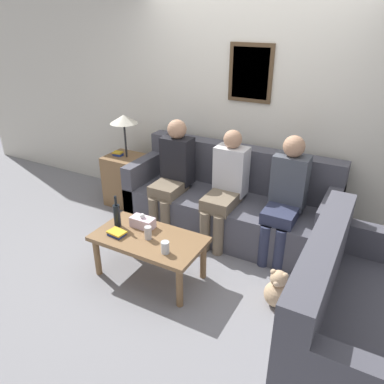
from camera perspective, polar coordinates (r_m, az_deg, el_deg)
The scene contains 15 objects.
ground_plane at distance 4.01m, azimuth 2.64°, elevation -9.00°, with size 16.00×16.00×0.00m, color gray.
wall_back at distance 4.27m, azimuth 8.74°, elevation 12.24°, with size 9.00×0.08×2.60m.
couch_main at distance 4.23m, azimuth 5.75°, elevation -1.90°, with size 2.28×0.83×0.94m.
couch_side at distance 3.00m, azimuth 23.04°, elevation -17.53°, with size 0.83×1.56×0.94m.
coffee_table at distance 3.49m, azimuth -6.57°, elevation -7.70°, with size 1.02×0.56×0.43m.
side_table_with_lamp at distance 4.88m, azimuth -10.16°, elevation 2.61°, with size 0.43×0.43×1.18m.
wine_bottle at distance 3.61m, azimuth -11.37°, elevation -3.44°, with size 0.07×0.07×0.32m.
drinking_glass at distance 3.21m, azimuth -4.11°, elevation -8.41°, with size 0.07×0.07×0.11m.
book_stack at distance 3.52m, azimuth -11.38°, elevation -6.16°, with size 0.17×0.14×0.04m.
soda_can at distance 3.41m, azimuth -6.71°, elevation -6.19°, with size 0.07×0.07×0.12m.
tissue_box at distance 3.59m, azimuth -7.52°, elevation -4.56°, with size 0.23×0.12×0.15m.
person_left at distance 4.20m, azimuth -2.91°, elevation 3.22°, with size 0.34×0.57×1.24m.
person_middle at distance 3.95m, azimuth 5.23°, elevation 1.22°, with size 0.34×0.62×1.20m.
person_right at distance 3.77m, azimuth 14.10°, elevation -0.28°, with size 0.34×0.57×1.24m.
teddy_bear at distance 3.36m, azimuth 12.86°, elevation -14.39°, with size 0.22×0.22×0.35m.
Camera 1 is at (1.42, -2.96, 2.29)m, focal length 35.00 mm.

